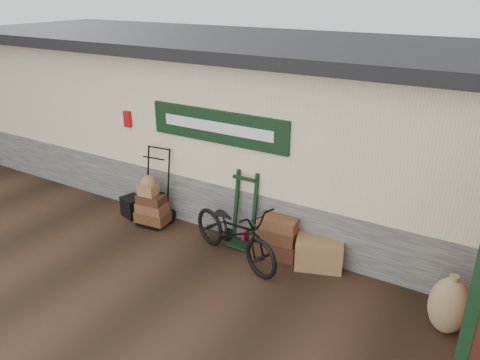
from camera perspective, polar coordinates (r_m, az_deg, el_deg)
name	(u,v)px	position (r m, az deg, el deg)	size (l,w,h in m)	color
ground	(202,262)	(7.61, -4.68, -9.89)	(80.00, 80.00, 0.00)	black
station_building	(282,124)	(9.12, 5.09, 6.83)	(14.40, 4.10, 3.20)	#4C4C47
porter_trolley	(156,186)	(8.64, -10.24, -0.70)	(0.72, 0.54, 1.43)	black
green_barrow	(244,210)	(7.78, 0.49, -3.63)	(0.46, 0.39, 1.28)	black
suitcase_stack	(277,235)	(7.66, 4.49, -6.68)	(0.77, 0.49, 0.69)	#372111
wicker_hamper	(319,253)	(7.46, 9.63, -8.79)	(0.72, 0.47, 0.47)	brown
black_trunk	(133,207)	(9.15, -12.95, -3.18)	(0.38, 0.33, 0.38)	black
bicycle	(235,228)	(7.37, -0.67, -5.91)	(1.94, 0.68, 1.13)	black
burlap_sack_left	(448,306)	(6.57, 24.07, -13.82)	(0.49, 0.41, 0.79)	olive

